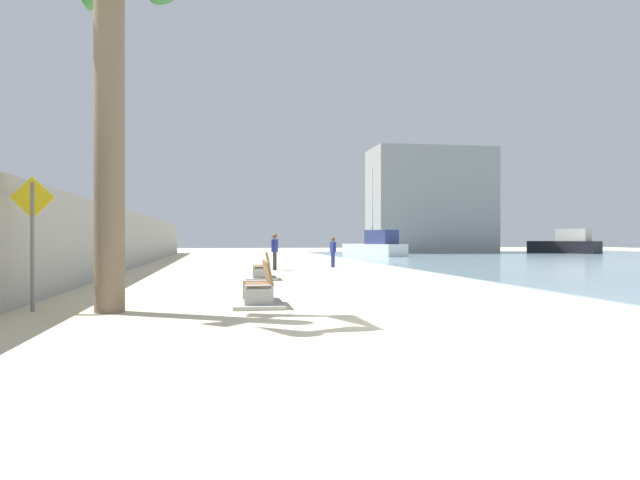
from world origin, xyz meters
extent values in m
plane|color=beige|center=(0.00, 18.00, 0.00)|extent=(120.00, 120.00, 0.00)
cube|color=#9E9E99|center=(-7.50, 18.00, 1.39)|extent=(0.80, 64.00, 2.77)
cylinder|color=#7A6651|center=(-5.10, 2.51, 3.39)|extent=(0.59, 0.59, 6.78)
cube|color=#9E9E99|center=(-2.12, 2.58, 0.25)|extent=(0.60, 0.21, 0.50)
cube|color=#9E9E99|center=(-2.10, 3.98, 0.25)|extent=(0.60, 0.21, 0.50)
cube|color=olive|center=(-2.11, 3.28, 0.45)|extent=(0.52, 1.61, 0.06)
cube|color=olive|center=(-1.88, 3.28, 0.73)|extent=(0.18, 1.60, 0.50)
cube|color=#9E9E99|center=(-2.11, 3.28, 0.04)|extent=(1.13, 2.11, 0.08)
cube|color=#9E9E99|center=(-1.48, 10.75, 0.25)|extent=(0.61, 0.23, 0.50)
cube|color=#9E9E99|center=(-1.41, 12.15, 0.25)|extent=(0.61, 0.23, 0.50)
cube|color=olive|center=(-1.45, 11.45, 0.45)|extent=(0.58, 1.62, 0.06)
cube|color=olive|center=(-1.22, 11.44, 0.73)|extent=(0.24, 1.61, 0.50)
cube|color=#9E9E99|center=(-1.45, 11.45, 0.04)|extent=(1.20, 2.15, 0.08)
cylinder|color=navy|center=(2.71, 19.36, 0.38)|extent=(0.12, 0.12, 0.76)
cylinder|color=navy|center=(2.76, 19.24, 0.38)|extent=(0.12, 0.12, 0.76)
cube|color=navy|center=(2.74, 19.30, 1.03)|extent=(0.29, 0.36, 0.54)
sphere|color=brown|center=(2.74, 19.30, 1.43)|extent=(0.21, 0.21, 0.21)
cylinder|color=navy|center=(2.65, 19.50, 1.06)|extent=(0.09, 0.09, 0.48)
cylinder|color=navy|center=(2.82, 19.09, 1.06)|extent=(0.09, 0.09, 0.48)
cylinder|color=#333338|center=(-0.45, 17.21, 0.42)|extent=(0.12, 0.12, 0.84)
cylinder|color=#333338|center=(-0.38, 17.32, 0.42)|extent=(0.12, 0.12, 0.84)
cube|color=navy|center=(-0.41, 17.26, 1.14)|extent=(0.33, 0.37, 0.59)
sphere|color=brown|center=(-0.41, 17.26, 1.58)|extent=(0.23, 0.23, 0.23)
cylinder|color=navy|center=(-0.54, 17.08, 1.17)|extent=(0.09, 0.09, 0.53)
cylinder|color=navy|center=(-0.29, 17.44, 1.17)|extent=(0.09, 0.09, 0.53)
cube|color=white|center=(9.34, 35.66, 0.53)|extent=(4.55, 5.65, 0.97)
cube|color=navy|center=(9.73, 34.98, 1.57)|extent=(2.51, 2.78, 1.12)
cylinder|color=silver|center=(9.21, 35.88, 4.13)|extent=(0.12, 0.12, 6.23)
cube|color=black|center=(29.74, 41.57, 0.62)|extent=(4.80, 6.75, 1.16)
cube|color=beige|center=(30.22, 40.69, 1.79)|extent=(2.52, 3.19, 1.18)
cylinder|color=slate|center=(-6.64, 2.87, 1.30)|extent=(0.08, 0.08, 2.60)
cube|color=yellow|center=(-6.64, 2.87, 2.30)|extent=(0.85, 0.03, 0.85)
cube|color=gray|center=(17.96, 46.00, 5.20)|extent=(12.00, 6.00, 10.40)
camera|label=1|loc=(-2.93, -9.64, 1.48)|focal=32.67mm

